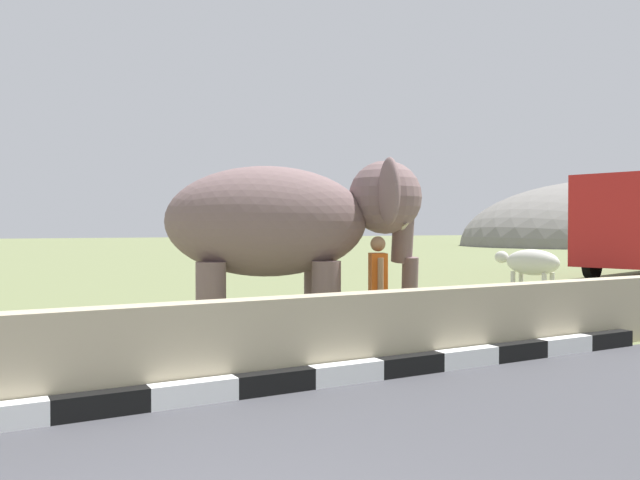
% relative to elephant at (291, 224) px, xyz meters
% --- Properties ---
extents(striped_curb, '(16.20, 0.20, 0.24)m').
position_rel_elephant_xyz_m(striped_curb, '(-3.76, -2.68, -1.72)').
color(striped_curb, white).
rests_on(striped_curb, ground_plane).
extents(barrier_parapet, '(28.00, 0.36, 1.00)m').
position_rel_elephant_xyz_m(barrier_parapet, '(-1.41, -2.38, -1.34)').
color(barrier_parapet, tan).
rests_on(barrier_parapet, ground_plane).
extents(elephant, '(4.07, 3.07, 2.85)m').
position_rel_elephant_xyz_m(elephant, '(0.00, 0.00, 0.00)').
color(elephant, '#755C5C').
rests_on(elephant, ground_plane).
extents(person_handler, '(0.39, 0.61, 1.66)m').
position_rel_elephant_xyz_m(person_handler, '(1.06, -0.84, -0.92)').
color(person_handler, navy).
rests_on(person_handler, ground_plane).
extents(cow_near, '(0.86, 1.93, 1.23)m').
position_rel_elephant_xyz_m(cow_near, '(8.25, 2.88, -0.97)').
color(cow_near, beige).
rests_on(cow_near, ground_plane).
extents(hill_east, '(31.72, 25.38, 12.96)m').
position_rel_elephant_xyz_m(hill_east, '(51.59, 33.24, -1.84)').
color(hill_east, slate).
rests_on(hill_east, ground_plane).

